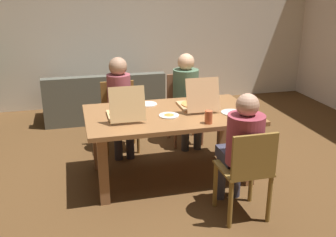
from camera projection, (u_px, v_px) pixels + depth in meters
name	position (u px, v px, depth m)	size (l,w,h in m)	color
ground_plane	(170.00, 175.00, 4.41)	(20.00, 20.00, 0.00)	brown
back_wall	(127.00, 18.00, 6.60)	(6.84, 0.12, 2.98)	silver
dining_table	(170.00, 122.00, 4.19)	(1.80, 1.05, 0.75)	#916037
chair_0	(119.00, 111.00, 5.00)	(0.45, 0.39, 0.87)	olive
person_0	(120.00, 98.00, 4.80)	(0.29, 0.49, 1.21)	#2F2D37
chair_1	(184.00, 104.00, 5.26)	(0.42, 0.42, 0.90)	#915A3C
person_1	(187.00, 92.00, 5.07)	(0.33, 0.51, 1.21)	#3C3C3E
chair_2	(247.00, 170.00, 3.45)	(0.43, 0.43, 0.88)	olive
person_2	(242.00, 143.00, 3.51)	(0.33, 0.53, 1.18)	#373645
pizza_box_0	(197.00, 103.00, 4.31)	(0.36, 0.47, 0.37)	tan
pizza_box_1	(125.00, 113.00, 4.00)	(0.35, 0.45, 0.37)	tan
plate_0	(232.00, 112.00, 4.15)	(0.23, 0.23, 0.01)	white
plate_1	(169.00, 115.00, 4.05)	(0.21, 0.21, 0.03)	white
plate_2	(148.00, 104.00, 4.43)	(0.21, 0.21, 0.01)	white
drinking_glass_0	(209.00, 117.00, 3.83)	(0.08, 0.08, 0.13)	#B95331
drinking_glass_1	(126.00, 99.00, 4.45)	(0.07, 0.07, 0.12)	#B4512F
couch	(104.00, 101.00, 6.20)	(1.84, 0.78, 0.75)	#55554A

